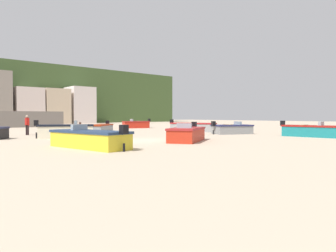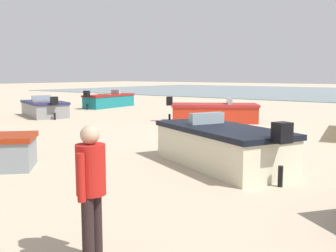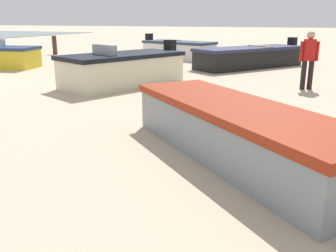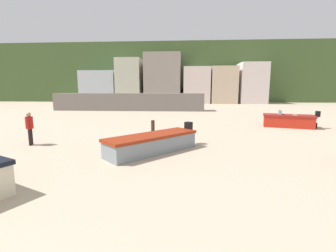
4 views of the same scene
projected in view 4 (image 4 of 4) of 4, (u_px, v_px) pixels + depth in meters
The scene contains 12 objects.
headland_hill at pixel (172, 76), 64.59m from camera, with size 90.00×32.00×12.60m, color #3F572C.
harbor_pier at pixel (129, 102), 30.20m from camera, with size 19.20×2.40×2.21m, color slate.
townhouse_far_left at pixel (101, 87), 47.12m from camera, with size 6.95×5.63×6.29m, color #B3C1CA.
townhouse_centre_left at pixel (130, 81), 46.71m from camera, with size 4.73×6.02×8.62m, color beige.
townhouse_centre at pixel (163, 79), 45.90m from camera, with size 6.94×5.46×9.57m, color gray.
townhouse_centre_right at pixel (196, 85), 46.24m from camera, with size 5.01×6.65×6.91m, color silver.
townhouse_right at pixel (223, 85), 45.12m from camera, with size 4.83×5.11×6.97m, color beige.
townhouse_far_right at pixel (252, 83), 44.86m from camera, with size 4.94×5.45×7.64m, color silver.
boat_grey_4 at pixel (153, 143), 10.07m from camera, with size 3.88×3.98×1.11m.
boat_red_6 at pixel (288, 121), 16.82m from camera, with size 3.73×2.36×1.22m.
mooring_post_mid_beach at pixel (153, 128), 13.54m from camera, with size 0.21×0.21×0.93m, color #402820.
beach_walker_foreground at pixel (30, 126), 11.28m from camera, with size 0.43×0.53×1.62m.
Camera 4 is at (3.43, 0.11, 2.71)m, focal length 24.88 mm.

